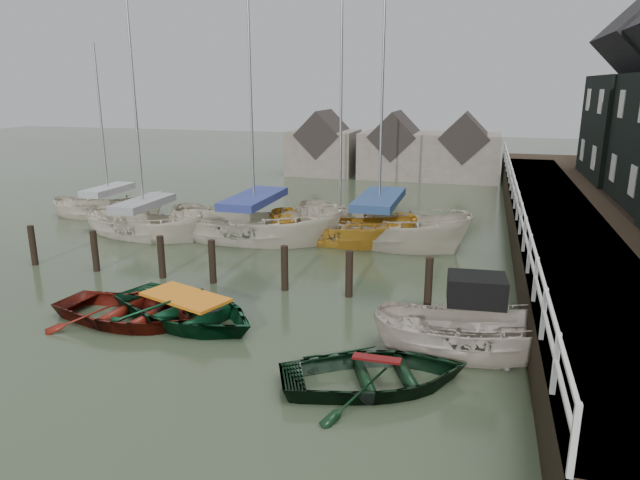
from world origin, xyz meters
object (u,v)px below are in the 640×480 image
(sailboat_b, at_px, (255,238))
(sailboat_c, at_px, (340,241))
(motorboat, at_px, (472,351))
(rowboat_red, at_px, (128,322))
(rowboat_dkgreen, at_px, (376,386))
(sailboat_e, at_px, (110,214))
(sailboat_d, at_px, (378,240))
(sailboat_a, at_px, (146,234))
(rowboat_green, at_px, (187,321))

(sailboat_b, bearing_deg, sailboat_c, -79.47)
(motorboat, bearing_deg, rowboat_red, 89.02)
(rowboat_dkgreen, distance_m, sailboat_e, 19.52)
(sailboat_b, relative_size, sailboat_d, 0.95)
(sailboat_a, distance_m, sailboat_e, 4.68)
(sailboat_c, xyz_separation_m, sailboat_d, (1.49, 0.34, 0.05))
(sailboat_a, bearing_deg, sailboat_b, -72.15)
(rowboat_red, height_order, sailboat_d, sailboat_d)
(motorboat, xyz_separation_m, sailboat_e, (-17.04, 10.26, -0.02))
(rowboat_red, distance_m, sailboat_d, 10.86)
(rowboat_red, height_order, sailboat_c, sailboat_c)
(motorboat, bearing_deg, sailboat_a, 56.37)
(sailboat_c, height_order, sailboat_d, sailboat_d)
(sailboat_a, relative_size, sailboat_c, 1.09)
(motorboat, relative_size, sailboat_b, 0.40)
(sailboat_c, bearing_deg, sailboat_e, 91.18)
(rowboat_red, bearing_deg, motorboat, -80.34)
(rowboat_red, distance_m, rowboat_dkgreen, 7.08)
(rowboat_green, distance_m, motorboat, 7.31)
(rowboat_red, distance_m, rowboat_green, 1.55)
(rowboat_green, relative_size, sailboat_c, 0.42)
(rowboat_red, distance_m, sailboat_e, 13.58)
(rowboat_red, xyz_separation_m, rowboat_green, (1.49, 0.43, 0.00))
(motorboat, height_order, sailboat_a, sailboat_a)
(motorboat, bearing_deg, sailboat_d, 18.46)
(rowboat_red, relative_size, sailboat_b, 0.35)
(rowboat_red, bearing_deg, rowboat_dkgreen, -95.93)
(rowboat_red, distance_m, motorboat, 8.82)
(rowboat_red, xyz_separation_m, sailboat_e, (-8.24, 10.79, 0.06))
(motorboat, bearing_deg, sailboat_c, 26.89)
(rowboat_dkgreen, distance_m, sailboat_d, 11.33)
(sailboat_e, bearing_deg, sailboat_c, -114.85)
(sailboat_c, distance_m, sailboat_e, 11.78)
(rowboat_green, xyz_separation_m, sailboat_c, (1.95, 8.89, 0.01))
(motorboat, xyz_separation_m, sailboat_c, (-5.36, 8.79, -0.07))
(sailboat_a, distance_m, sailboat_c, 8.07)
(rowboat_red, bearing_deg, sailboat_a, 35.72)
(rowboat_red, bearing_deg, sailboat_c, -14.09)
(sailboat_c, bearing_deg, sailboat_d, -68.86)
(rowboat_green, bearing_deg, sailboat_a, 58.15)
(rowboat_green, height_order, sailboat_b, sailboat_b)
(sailboat_d, bearing_deg, sailboat_a, 116.65)
(rowboat_dkgreen, relative_size, sailboat_d, 0.32)
(sailboat_c, bearing_deg, sailboat_b, 109.66)
(sailboat_a, height_order, sailboat_b, sailboat_a)
(sailboat_a, xyz_separation_m, sailboat_d, (9.45, 1.70, -0.01))
(sailboat_e, bearing_deg, sailboat_a, -144.89)
(rowboat_dkgreen, distance_m, sailboat_a, 14.84)
(sailboat_c, bearing_deg, motorboat, -140.32)
(rowboat_green, bearing_deg, motorboat, -69.64)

